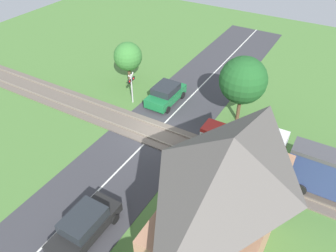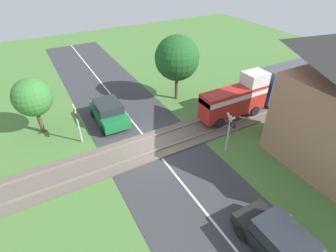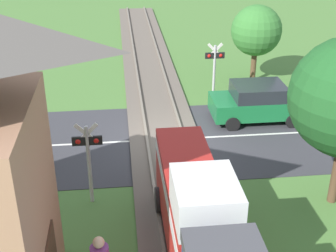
# 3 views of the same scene
# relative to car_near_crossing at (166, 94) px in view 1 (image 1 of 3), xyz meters

# --- Properties ---
(ground_plane) EXTENTS (60.00, 60.00, 0.00)m
(ground_plane) POSITION_rel_car_near_crossing_xyz_m (4.14, 1.44, -0.84)
(ground_plane) COLOR #4C7A38
(road_surface) EXTENTS (48.00, 6.40, 0.02)m
(road_surface) POSITION_rel_car_near_crossing_xyz_m (4.14, 1.44, -0.83)
(road_surface) COLOR #38383D
(road_surface) RESTS_ON ground_plane
(track_bed) EXTENTS (2.80, 48.00, 0.24)m
(track_bed) POSITION_rel_car_near_crossing_xyz_m (4.14, 1.44, -0.78)
(track_bed) COLOR #665B51
(track_bed) RESTS_ON ground_plane
(car_near_crossing) EXTENTS (3.94, 2.05, 1.63)m
(car_near_crossing) POSITION_rel_car_near_crossing_xyz_m (0.00, 0.00, 0.00)
(car_near_crossing) COLOR #197038
(car_near_crossing) RESTS_ON ground_plane
(car_far_side) EXTENTS (4.20, 1.96, 1.52)m
(car_far_side) POSITION_rel_car_near_crossing_xyz_m (13.27, 2.88, -0.06)
(car_far_side) COLOR black
(car_far_side) RESTS_ON ground_plane
(crossing_signal_west_approach) EXTENTS (0.90, 0.18, 2.76)m
(crossing_signal_west_approach) POSITION_rel_car_near_crossing_xyz_m (1.41, -2.44, 0.94)
(crossing_signal_west_approach) COLOR #B7B7B7
(crossing_signal_west_approach) RESTS_ON ground_plane
(crossing_signal_east_approach) EXTENTS (0.90, 0.18, 2.76)m
(crossing_signal_east_approach) POSITION_rel_car_near_crossing_xyz_m (6.86, 5.32, 0.94)
(crossing_signal_east_approach) COLOR #B7B7B7
(crossing_signal_east_approach) RESTS_ON ground_plane
(station_building) EXTENTS (8.05, 4.25, 8.08)m
(station_building) POSITION_rel_car_near_crossing_xyz_m (11.26, 9.50, 3.12)
(station_building) COLOR #AD7A5B
(station_building) RESTS_ON ground_plane
(pedestrian_by_station) EXTENTS (0.44, 0.44, 1.78)m
(pedestrian_by_station) POSITION_rel_car_near_crossing_xyz_m (6.47, 9.32, -0.03)
(pedestrian_by_station) COLOR #7F3D84
(pedestrian_by_station) RESTS_ON ground_plane
(tree_roadside_hedge) EXTENTS (3.53, 3.53, 5.32)m
(tree_roadside_hedge) POSITION_rel_car_near_crossing_xyz_m (-0.71, 6.14, 2.70)
(tree_roadside_hedge) COLOR brown
(tree_roadside_hedge) RESTS_ON ground_plane
(tree_beyond_track) EXTENTS (2.53, 2.53, 3.99)m
(tree_beyond_track) POSITION_rel_car_near_crossing_xyz_m (-1.09, -4.53, 1.86)
(tree_beyond_track) COLOR brown
(tree_beyond_track) RESTS_ON ground_plane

